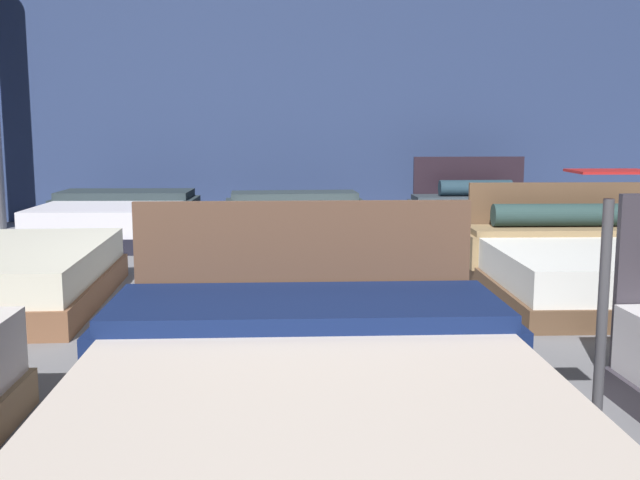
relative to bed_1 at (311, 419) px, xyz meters
The scene contains 10 objects.
ground_plane 2.92m from the bed_1, 89.58° to the left, with size 18.00×18.00×0.02m, color slate.
showroom_back_wall 7.96m from the bed_1, 89.84° to the left, with size 18.00×0.06×3.50m, color navy.
bed_1 is the anchor object (origin of this frame).
bed_3 3.67m from the bed_1, 126.48° to the left, with size 1.51×2.15×0.42m.
bed_4 2.96m from the bed_1, 90.06° to the left, with size 1.63×2.14×0.47m.
bed_5 3.76m from the bed_1, 54.02° to the left, with size 1.64×1.95×0.81m.
bed_6 6.40m from the bed_1, 108.95° to the left, with size 1.69×1.97×0.52m.
bed_7 6.03m from the bed_1, 90.15° to the left, with size 1.70×2.01×0.50m.
bed_8 6.46m from the bed_1, 70.11° to the left, with size 1.60×2.15×0.90m.
price_sign 1.12m from the bed_1, ahead, with size 0.28×0.24×1.15m.
Camera 1 is at (-0.08, -5.48, 1.31)m, focal length 42.71 mm.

